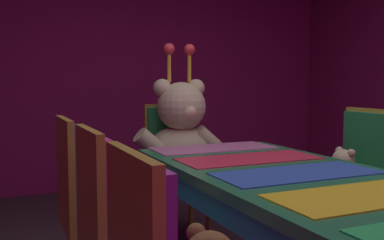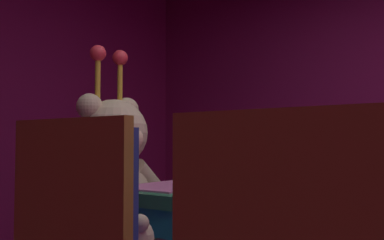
{
  "view_description": "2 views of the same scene",
  "coord_description": "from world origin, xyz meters",
  "views": [
    {
      "loc": [
        -1.25,
        -1.63,
        1.16
      ],
      "look_at": [
        -0.2,
        0.73,
        0.94
      ],
      "focal_mm": 41.89,
      "sensor_mm": 36.0,
      "label": 1
    },
    {
      "loc": [
        -1.65,
        -0.35,
        0.92
      ],
      "look_at": [
        0.09,
        0.93,
        1.04
      ],
      "focal_mm": 41.93,
      "sensor_mm": 36.0,
      "label": 2
    }
  ],
  "objects": [
    {
      "name": "chair_left_1",
      "position": [
        -0.86,
        0.01,
        0.6
      ],
      "size": [
        0.42,
        0.41,
        0.98
      ],
      "color": "#CC338C",
      "rests_on": "ground_plane"
    },
    {
      "name": "teddy_left_2",
      "position": [
        -0.73,
        0.54,
        0.57
      ],
      "size": [
        0.22,
        0.29,
        0.27
      ],
      "color": "beige",
      "rests_on": "chair_left_2"
    },
    {
      "name": "throne_chair",
      "position": [
        0.0,
        1.54,
        0.6
      ],
      "size": [
        0.41,
        0.42,
        0.98
      ],
      "rotation": [
        0.0,
        0.0,
        -1.57
      ],
      "color": "#268C4C",
      "rests_on": "ground_plane"
    },
    {
      "name": "teddy_right_2",
      "position": [
        0.74,
        0.52,
        0.58
      ],
      "size": [
        0.23,
        0.3,
        0.28
      ],
      "rotation": [
        0.0,
        0.0,
        3.14
      ],
      "color": "beige",
      "rests_on": "chair_right_2"
    },
    {
      "name": "teddy_left_1",
      "position": [
        -0.71,
        0.01,
        0.59
      ],
      "size": [
        0.25,
        0.32,
        0.31
      ],
      "color": "beige",
      "rests_on": "chair_left_1"
    },
    {
      "name": "wall_back",
      "position": [
        0.0,
        3.2,
        1.4
      ],
      "size": [
        5.2,
        0.12,
        2.8
      ],
      "primitive_type": "cube",
      "color": "#8C1959",
      "rests_on": "ground_plane"
    },
    {
      "name": "chair_right_2",
      "position": [
        0.88,
        0.52,
        0.6
      ],
      "size": [
        0.42,
        0.41,
        0.98
      ],
      "rotation": [
        0.0,
        0.0,
        3.14
      ],
      "color": "#268C4C",
      "rests_on": "ground_plane"
    },
    {
      "name": "chair_left_2",
      "position": [
        -0.87,
        0.54,
        0.6
      ],
      "size": [
        0.42,
        0.41,
        0.98
      ],
      "color": "#2D47B2",
      "rests_on": "ground_plane"
    },
    {
      "name": "banquet_table",
      "position": [
        0.0,
        0.0,
        0.65
      ],
      "size": [
        0.9,
        2.02,
        0.75
      ],
      "color": "#26724C",
      "rests_on": "ground_plane"
    },
    {
      "name": "king_teddy_bear",
      "position": [
        0.0,
        1.37,
        0.77
      ],
      "size": [
        0.76,
        0.59,
        0.98
      ],
      "rotation": [
        0.0,
        0.0,
        -1.57
      ],
      "color": "beige",
      "rests_on": "throne_chair"
    }
  ]
}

